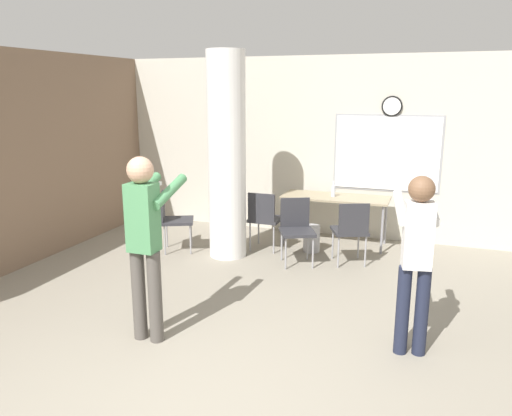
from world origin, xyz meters
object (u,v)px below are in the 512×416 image
Objects in this scene: bottle_on_table at (333,191)px; person_playing_side at (416,251)px; chair_near_pillar at (173,217)px; chair_table_right at (351,228)px; folding_table at (335,200)px; chair_table_front at (296,226)px; chair_table_left at (264,216)px; person_playing_front at (145,235)px.

bottle_on_table is 0.15× the size of person_playing_side.
bottle_on_table is 3.21m from person_playing_side.
chair_near_pillar is at bearing 151.57° from person_playing_side.
bottle_on_table reaches higher than chair_table_right.
chair_table_front reaches higher than folding_table.
chair_table_left is at bearing 133.04° from person_playing_side.
chair_near_pillar is at bearing -176.54° from chair_table_front.
chair_near_pillar is at bearing 114.06° from person_playing_front.
person_playing_front reaches higher than folding_table.
chair_table_left is 1.00× the size of chair_near_pillar.
chair_table_left is 0.54× the size of person_playing_side.
person_playing_side is at bearing -46.96° from chair_table_left.
chair_table_front is at bearing -107.73° from folding_table.
person_playing_side is at bearing -28.43° from chair_near_pillar.
person_playing_front is (-1.07, -3.52, 0.34)m from folding_table.
person_playing_front reaches higher than chair_table_right.
person_playing_side is (1.29, -2.93, 0.12)m from bottle_on_table.
folding_table is 0.95m from chair_table_right.
bottle_on_table is (-0.03, -0.03, 0.15)m from folding_table.
chair_table_front is 0.54× the size of person_playing_side.
chair_table_right is at bearing 6.11° from chair_near_pillar.
bottle_on_table reaches higher than chair_table_front.
chair_near_pillar is at bearing -159.02° from chair_table_left.
chair_near_pillar is at bearing -173.89° from chair_table_right.
chair_table_front is at bearing 129.06° from person_playing_side.
chair_table_left and chair_near_pillar have the same top height.
chair_table_front is 0.72m from chair_table_right.
bottle_on_table is 1.08m from chair_table_front.
person_playing_side reaches higher than chair_table_right.
bottle_on_table is 0.14× the size of person_playing_front.
chair_table_front and chair_table_right have the same top height.
bottle_on_table is 0.27× the size of chair_table_left.
person_playing_front reaches higher than chair_table_front.
chair_table_front is at bearing 3.46° from chair_near_pillar.
chair_table_right is at bearing -66.28° from folding_table.
chair_table_right is at bearing -9.08° from chair_table_left.
person_playing_front is at bearing -93.31° from chair_table_left.
chair_table_left is (-0.90, -0.65, -0.17)m from folding_table.
chair_table_front is at bearing -106.41° from bottle_on_table.
bottle_on_table reaches higher than chair_table_left.
person_playing_side reaches higher than folding_table.
chair_table_front is 2.66m from person_playing_front.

